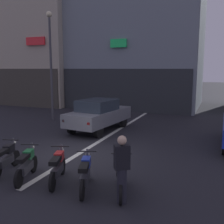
{
  "coord_description": "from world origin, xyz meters",
  "views": [
    {
      "loc": [
        4.78,
        -8.2,
        3.2
      ],
      "look_at": [
        0.69,
        2.0,
        1.4
      ],
      "focal_mm": 42.44,
      "sensor_mm": 36.0,
      "label": 1
    }
  ],
  "objects_px": {
    "car_grey_crossing_near": "(99,114)",
    "motorcycle_black_row_leftmost": "(6,158)",
    "motorcycle_green_row_left_mid": "(27,164)",
    "motorcycle_blue_row_right_mid": "(85,173)",
    "motorcycle_red_row_centre": "(58,167)",
    "motorcycle_white_row_rightmost": "(121,176)",
    "person_by_motorcycles": "(122,169)",
    "street_lamp": "(51,55)"
  },
  "relations": [
    {
      "from": "motorcycle_red_row_centre",
      "to": "person_by_motorcycles",
      "type": "relative_size",
      "value": 0.96
    },
    {
      "from": "motorcycle_black_row_leftmost",
      "to": "motorcycle_green_row_left_mid",
      "type": "xyz_separation_m",
      "value": [
        0.95,
        -0.2,
        0.0
      ]
    },
    {
      "from": "street_lamp",
      "to": "motorcycle_blue_row_right_mid",
      "type": "relative_size",
      "value": 4.13
    },
    {
      "from": "car_grey_crossing_near",
      "to": "motorcycle_white_row_rightmost",
      "type": "xyz_separation_m",
      "value": [
        3.49,
        -6.19,
        -0.43
      ]
    },
    {
      "from": "motorcycle_red_row_centre",
      "to": "car_grey_crossing_near",
      "type": "bearing_deg",
      "value": 104.29
    },
    {
      "from": "car_grey_crossing_near",
      "to": "motorcycle_white_row_rightmost",
      "type": "bearing_deg",
      "value": -60.6
    },
    {
      "from": "motorcycle_black_row_leftmost",
      "to": "motorcycle_green_row_left_mid",
      "type": "height_order",
      "value": "same"
    },
    {
      "from": "motorcycle_black_row_leftmost",
      "to": "person_by_motorcycles",
      "type": "distance_m",
      "value": 4.04
    },
    {
      "from": "car_grey_crossing_near",
      "to": "person_by_motorcycles",
      "type": "xyz_separation_m",
      "value": [
        3.68,
        -6.68,
        -0.03
      ]
    },
    {
      "from": "car_grey_crossing_near",
      "to": "street_lamp",
      "type": "bearing_deg",
      "value": 158.17
    },
    {
      "from": "person_by_motorcycles",
      "to": "motorcycle_white_row_rightmost",
      "type": "bearing_deg",
      "value": 111.6
    },
    {
      "from": "car_grey_crossing_near",
      "to": "motorcycle_red_row_centre",
      "type": "bearing_deg",
      "value": -75.71
    },
    {
      "from": "motorcycle_white_row_rightmost",
      "to": "person_by_motorcycles",
      "type": "relative_size",
      "value": 0.96
    },
    {
      "from": "motorcycle_blue_row_right_mid",
      "to": "motorcycle_white_row_rightmost",
      "type": "distance_m",
      "value": 0.97
    },
    {
      "from": "car_grey_crossing_near",
      "to": "motorcycle_green_row_left_mid",
      "type": "xyz_separation_m",
      "value": [
        0.64,
        -6.4,
        -0.43
      ]
    },
    {
      "from": "motorcycle_red_row_centre",
      "to": "street_lamp",
      "type": "bearing_deg",
      "value": 125.16
    },
    {
      "from": "motorcycle_white_row_rightmost",
      "to": "person_by_motorcycles",
      "type": "height_order",
      "value": "person_by_motorcycles"
    },
    {
      "from": "motorcycle_red_row_centre",
      "to": "person_by_motorcycles",
      "type": "distance_m",
      "value": 2.18
    },
    {
      "from": "street_lamp",
      "to": "motorcycle_red_row_centre",
      "type": "xyz_separation_m",
      "value": [
        5.49,
        -7.79,
        -3.56
      ]
    },
    {
      "from": "street_lamp",
      "to": "motorcycle_red_row_centre",
      "type": "height_order",
      "value": "street_lamp"
    },
    {
      "from": "car_grey_crossing_near",
      "to": "person_by_motorcycles",
      "type": "distance_m",
      "value": 7.62
    },
    {
      "from": "motorcycle_black_row_leftmost",
      "to": "motorcycle_white_row_rightmost",
      "type": "bearing_deg",
      "value": 0.2
    },
    {
      "from": "motorcycle_green_row_left_mid",
      "to": "motorcycle_blue_row_right_mid",
      "type": "relative_size",
      "value": 1.01
    },
    {
      "from": "motorcycle_red_row_centre",
      "to": "motorcycle_white_row_rightmost",
      "type": "relative_size",
      "value": 1.0
    },
    {
      "from": "car_grey_crossing_near",
      "to": "motorcycle_green_row_left_mid",
      "type": "bearing_deg",
      "value": -84.32
    },
    {
      "from": "motorcycle_red_row_centre",
      "to": "motorcycle_white_row_rightmost",
      "type": "distance_m",
      "value": 1.9
    },
    {
      "from": "motorcycle_blue_row_right_mid",
      "to": "person_by_motorcycles",
      "type": "bearing_deg",
      "value": -15.47
    },
    {
      "from": "car_grey_crossing_near",
      "to": "motorcycle_red_row_centre",
      "type": "relative_size",
      "value": 2.67
    },
    {
      "from": "car_grey_crossing_near",
      "to": "motorcycle_white_row_rightmost",
      "type": "relative_size",
      "value": 2.67
    },
    {
      "from": "motorcycle_green_row_left_mid",
      "to": "motorcycle_white_row_rightmost",
      "type": "xyz_separation_m",
      "value": [
        2.85,
        0.22,
        0.0
      ]
    },
    {
      "from": "car_grey_crossing_near",
      "to": "motorcycle_green_row_left_mid",
      "type": "relative_size",
      "value": 2.66
    },
    {
      "from": "motorcycle_red_row_centre",
      "to": "motorcycle_blue_row_right_mid",
      "type": "xyz_separation_m",
      "value": [
        0.95,
        -0.13,
        0.0
      ]
    },
    {
      "from": "street_lamp",
      "to": "motorcycle_white_row_rightmost",
      "type": "relative_size",
      "value": 4.11
    },
    {
      "from": "motorcycle_black_row_leftmost",
      "to": "motorcycle_white_row_rightmost",
      "type": "relative_size",
      "value": 1.02
    },
    {
      "from": "car_grey_crossing_near",
      "to": "motorcycle_red_row_centre",
      "type": "height_order",
      "value": "car_grey_crossing_near"
    },
    {
      "from": "motorcycle_white_row_rightmost",
      "to": "motorcycle_black_row_leftmost",
      "type": "bearing_deg",
      "value": -179.8
    },
    {
      "from": "motorcycle_green_row_left_mid",
      "to": "motorcycle_white_row_rightmost",
      "type": "bearing_deg",
      "value": 4.36
    },
    {
      "from": "motorcycle_green_row_left_mid",
      "to": "car_grey_crossing_near",
      "type": "bearing_deg",
      "value": 95.68
    },
    {
      "from": "car_grey_crossing_near",
      "to": "motorcycle_black_row_leftmost",
      "type": "xyz_separation_m",
      "value": [
        -0.31,
        -6.2,
        -0.43
      ]
    },
    {
      "from": "motorcycle_blue_row_right_mid",
      "to": "car_grey_crossing_near",
      "type": "bearing_deg",
      "value": 111.74
    },
    {
      "from": "motorcycle_red_row_centre",
      "to": "motorcycle_blue_row_right_mid",
      "type": "distance_m",
      "value": 0.96
    },
    {
      "from": "street_lamp",
      "to": "motorcycle_green_row_left_mid",
      "type": "bearing_deg",
      "value": -60.33
    }
  ]
}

